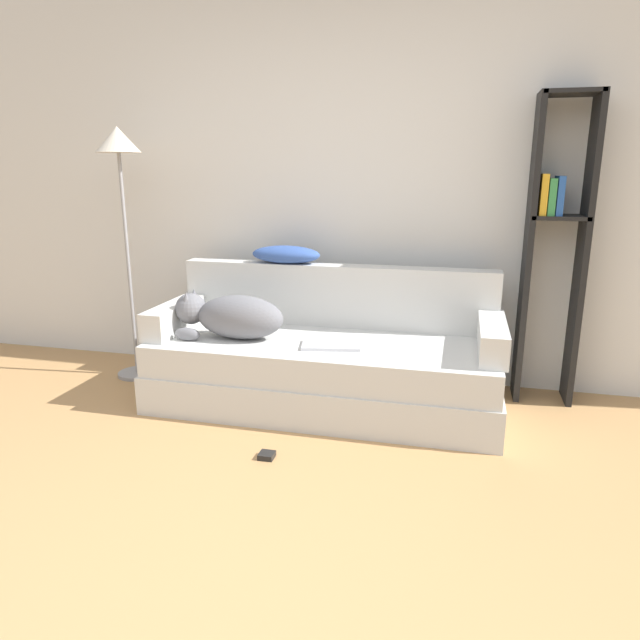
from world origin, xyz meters
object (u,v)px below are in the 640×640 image
at_px(throw_pillow, 286,254).
at_px(power_adapter, 267,455).
at_px(floor_lamp, 121,175).
at_px(dog, 231,316).
at_px(bookshelf, 555,239).
at_px(couch, 324,373).
at_px(laptop, 331,345).

bearing_deg(throw_pillow, power_adapter, -78.50).
distance_m(floor_lamp, power_adapter, 2.12).
relative_size(dog, bookshelf, 0.37).
xyz_separation_m(couch, floor_lamp, (-1.42, 0.20, 1.19)).
bearing_deg(throw_pillow, floor_lamp, -171.98).
relative_size(bookshelf, floor_lamp, 1.10).
xyz_separation_m(laptop, power_adapter, (-0.20, -0.62, -0.42)).
bearing_deg(power_adapter, throw_pillow, 101.50).
xyz_separation_m(throw_pillow, power_adapter, (0.22, -1.08, -0.87)).
bearing_deg(dog, floor_lamp, 161.34).
distance_m(throw_pillow, floor_lamp, 1.21).
bearing_deg(power_adapter, couch, 80.53).
distance_m(couch, throw_pillow, 0.84).
bearing_deg(bookshelf, power_adapter, -140.51).
distance_m(throw_pillow, bookshelf, 1.68).
distance_m(laptop, throw_pillow, 0.77).
bearing_deg(throw_pillow, dog, -116.35).
distance_m(laptop, floor_lamp, 1.81).
bearing_deg(power_adapter, laptop, 72.40).
xyz_separation_m(throw_pillow, bookshelf, (1.67, 0.11, 0.14)).
bearing_deg(power_adapter, bookshelf, 39.49).
distance_m(dog, bookshelf, 2.02).
bearing_deg(couch, bookshelf, 19.09).
height_order(couch, power_adapter, couch).
height_order(laptop, floor_lamp, floor_lamp).
bearing_deg(couch, power_adapter, -99.47).
bearing_deg(floor_lamp, power_adapter, -35.60).
xyz_separation_m(dog, power_adapter, (0.44, -0.64, -0.55)).
bearing_deg(throw_pillow, couch, -45.57).
xyz_separation_m(laptop, floor_lamp, (-1.50, 0.32, 0.96)).
distance_m(dog, power_adapter, 0.95).
height_order(dog, power_adapter, dog).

